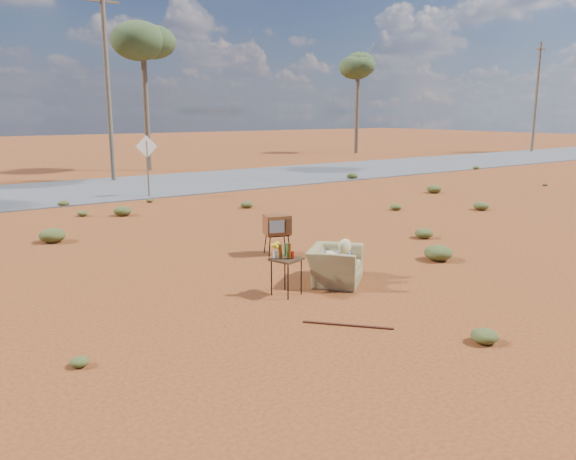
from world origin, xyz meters
TOP-DOWN VIEW (x-y plane):
  - ground at (0.00, 0.00)m, footprint 140.00×140.00m
  - highway at (0.00, 15.00)m, footprint 140.00×7.00m
  - armchair at (0.46, 0.29)m, footprint 1.26×1.32m
  - tv_unit at (0.71, 2.53)m, footprint 0.63×0.57m
  - side_table at (-0.71, 0.19)m, footprint 0.55×0.55m
  - rusty_bar at (-0.76, -1.49)m, footprint 0.91×0.98m
  - road_sign at (1.50, 12.00)m, footprint 0.78×0.06m
  - eucalyptus_center at (5.00, 21.00)m, footprint 3.20×3.20m
  - eucalyptus_right at (22.00, 24.00)m, footprint 3.20×3.20m
  - utility_pole_center at (2.00, 17.50)m, footprint 1.40×0.20m
  - utility_pole_east at (34.00, 17.50)m, footprint 1.40×0.20m
  - scrub_patch at (-0.82, 4.41)m, footprint 17.49×8.07m

SIDE VIEW (x-z plane):
  - ground at x=0.00m, z-range 0.00..0.00m
  - rusty_bar at x=-0.76m, z-range 0.00..0.03m
  - highway at x=0.00m, z-range 0.00..0.04m
  - scrub_patch at x=-0.82m, z-range -0.03..0.30m
  - armchair at x=0.46m, z-range -0.03..0.84m
  - tv_unit at x=0.71m, z-range 0.21..1.07m
  - side_table at x=-0.71m, z-range 0.21..1.11m
  - road_sign at x=1.50m, z-range 0.41..2.60m
  - utility_pole_center at x=2.00m, z-range 0.15..8.15m
  - utility_pole_east at x=34.00m, z-range 0.15..8.15m
  - eucalyptus_right at x=22.00m, z-range 2.39..9.49m
  - eucalyptus_center at x=5.00m, z-range 2.63..10.23m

